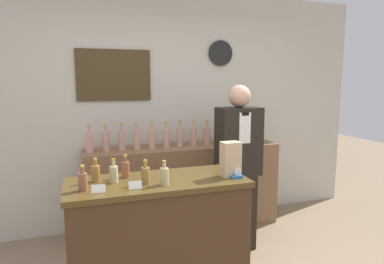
{
  "coord_description": "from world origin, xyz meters",
  "views": [
    {
      "loc": [
        -0.9,
        -1.89,
        1.69
      ],
      "look_at": [
        0.12,
        1.11,
        1.21
      ],
      "focal_mm": 32.0,
      "sensor_mm": 36.0,
      "label": 1
    }
  ],
  "objects_px": {
    "shopkeeper": "(238,169)",
    "paper_bag": "(231,159)",
    "tape_dispenser": "(236,175)",
    "potted_plant": "(250,127)"
  },
  "relations": [
    {
      "from": "potted_plant",
      "to": "tape_dispenser",
      "type": "bearing_deg",
      "value": -121.82
    },
    {
      "from": "tape_dispenser",
      "to": "potted_plant",
      "type": "bearing_deg",
      "value": 58.18
    },
    {
      "from": "shopkeeper",
      "to": "paper_bag",
      "type": "relative_size",
      "value": 6.17
    },
    {
      "from": "shopkeeper",
      "to": "potted_plant",
      "type": "xyz_separation_m",
      "value": [
        0.45,
        0.61,
        0.32
      ]
    },
    {
      "from": "shopkeeper",
      "to": "potted_plant",
      "type": "relative_size",
      "value": 4.74
    },
    {
      "from": "paper_bag",
      "to": "tape_dispenser",
      "type": "bearing_deg",
      "value": -67.59
    },
    {
      "from": "shopkeeper",
      "to": "paper_bag",
      "type": "height_order",
      "value": "shopkeeper"
    },
    {
      "from": "paper_bag",
      "to": "tape_dispenser",
      "type": "distance_m",
      "value": 0.13
    },
    {
      "from": "shopkeeper",
      "to": "tape_dispenser",
      "type": "relative_size",
      "value": 18.34
    },
    {
      "from": "shopkeeper",
      "to": "potted_plant",
      "type": "bearing_deg",
      "value": 53.42
    }
  ]
}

